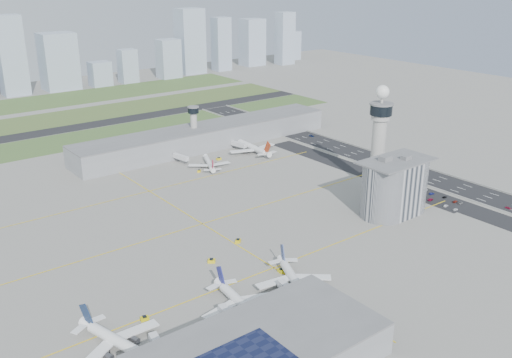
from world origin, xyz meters
TOP-DOWN VIEW (x-y plane):
  - ground at (0.00, 0.00)m, footprint 1000.00×1000.00m
  - grass_strip_0 at (-20.00, 225.00)m, footprint 480.00×50.00m
  - grass_strip_1 at (-20.00, 300.00)m, footprint 480.00×60.00m
  - grass_strip_2 at (-20.00, 380.00)m, footprint 480.00×70.00m
  - runway at (-20.00, 262.00)m, footprint 480.00×22.00m
  - highway at (115.00, 0.00)m, footprint 28.00×500.00m
  - barrier_left at (101.00, 0.00)m, footprint 0.60×500.00m
  - barrier_right at (129.00, 0.00)m, footprint 0.60×500.00m
  - landside_road at (90.00, -10.00)m, footprint 18.00×260.00m
  - parking_lot at (88.00, -22.00)m, footprint 20.00×44.00m
  - taxiway_line_h_0 at (-40.00, -30.00)m, footprint 260.00×0.60m
  - taxiway_line_h_1 at (-40.00, 30.00)m, footprint 260.00×0.60m
  - taxiway_line_h_2 at (-40.00, 90.00)m, footprint 260.00×0.60m
  - taxiway_line_v at (-40.00, 30.00)m, footprint 0.60×260.00m
  - control_tower at (72.00, 8.00)m, footprint 14.00×14.00m
  - secondary_tower at (30.00, 150.00)m, footprint 8.60×8.60m
  - admin_building at (51.99, -22.00)m, footprint 42.00×24.00m
  - terminal_pier at (40.00, 148.00)m, footprint 210.00×32.00m
  - near_terminal at (-88.07, -82.02)m, footprint 84.00×42.00m
  - airplane_near_a at (-121.15, -42.77)m, footprint 45.19×49.57m
  - airplane_near_b at (-72.14, -49.35)m, footprint 38.30×43.70m
  - airplane_near_c at (-43.61, -48.08)m, footprint 47.07×50.15m
  - airplane_far_a at (14.10, 105.81)m, footprint 40.30×42.90m
  - airplane_far_b at (58.12, 114.82)m, footprint 41.53×47.81m
  - jet_bridge_near_1 at (-83.00, -61.00)m, footprint 5.39×14.31m
  - jet_bridge_near_2 at (-53.00, -61.00)m, footprint 5.39×14.31m
  - jet_bridge_far_0 at (2.00, 132.00)m, footprint 5.39×14.31m
  - jet_bridge_far_1 at (52.00, 132.00)m, footprint 5.39×14.31m
  - tug_0 at (-105.67, -31.29)m, footprint 3.62×2.84m
  - tug_1 at (-59.61, -8.48)m, footprint 4.15×4.01m
  - tug_2 at (-40.01, -35.19)m, footprint 2.55×3.46m
  - tug_3 at (-37.74, 0.73)m, footprint 4.00×3.86m
  - tug_4 at (3.01, 101.14)m, footprint 3.37×3.38m
  - tug_5 at (27.97, 114.48)m, footprint 3.55×2.66m
  - car_lot_0 at (82.37, -41.89)m, footprint 3.59×1.52m
  - car_lot_1 at (82.79, -35.35)m, footprint 3.73×1.75m
  - car_lot_2 at (83.77, -24.09)m, footprint 4.53×2.65m
  - car_lot_3 at (83.84, -19.16)m, footprint 4.29×1.85m
  - car_lot_4 at (82.14, -11.39)m, footprint 3.89×1.78m
  - car_lot_5 at (82.37, -4.64)m, footprint 3.97×1.72m
  - car_lot_6 at (93.43, -37.77)m, footprint 4.11×2.17m
  - car_lot_7 at (92.58, -34.77)m, footprint 3.85×1.82m
  - car_lot_8 at (93.64, -26.88)m, footprint 3.22×1.34m
  - car_lot_9 at (92.13, -18.87)m, footprint 3.66×1.61m
  - car_lot_10 at (93.91, -12.87)m, footprint 4.33×2.49m
  - car_lot_11 at (91.97, -2.99)m, footprint 3.81×1.66m
  - car_hw_0 at (108.17, -58.66)m, footprint 1.56×3.35m
  - car_hw_1 at (114.87, 38.46)m, footprint 1.58×3.66m
  - car_hw_2 at (121.05, 118.12)m, footprint 2.28×4.52m
  - car_hw_4 at (108.61, 178.77)m, footprint 1.74×3.76m
  - skyline_bldg_8 at (-19.42, 431.56)m, footprint 26.33×21.06m
  - skyline_bldg_9 at (30.27, 432.32)m, footprint 36.96×29.57m
  - skyline_bldg_10 at (73.27, 423.68)m, footprint 23.01×18.41m
  - skyline_bldg_11 at (108.28, 423.34)m, footprint 20.22×16.18m
  - skyline_bldg_12 at (162.17, 421.29)m, footprint 26.14×20.92m
  - skyline_bldg_13 at (201.27, 433.27)m, footprint 32.26×25.81m
  - skyline_bldg_14 at (244.74, 426.38)m, footprint 21.59×17.28m
  - skyline_bldg_15 at (302.83, 435.54)m, footprint 30.25×24.20m
  - skyline_bldg_16 at (345.49, 415.96)m, footprint 23.04×18.43m
  - skyline_bldg_17 at (382.05, 443.29)m, footprint 22.64×18.11m

SIDE VIEW (x-z plane):
  - ground at x=0.00m, z-range 0.00..0.00m
  - taxiway_line_h_0 at x=-40.00m, z-range 0.00..0.01m
  - taxiway_line_h_1 at x=-40.00m, z-range 0.00..0.01m
  - taxiway_line_h_2 at x=-40.00m, z-range 0.00..0.01m
  - taxiway_line_v at x=-40.00m, z-range 0.00..0.01m
  - grass_strip_0 at x=-20.00m, z-range 0.00..0.08m
  - grass_strip_1 at x=-20.00m, z-range 0.00..0.08m
  - grass_strip_2 at x=-20.00m, z-range 0.00..0.08m
  - landside_road at x=90.00m, z-range 0.00..0.08m
  - highway at x=115.00m, z-range 0.00..0.10m
  - parking_lot at x=88.00m, z-range 0.00..0.10m
  - runway at x=-20.00m, z-range 0.01..0.11m
  - car_lot_7 at x=92.58m, z-range 0.00..1.09m
  - car_lot_11 at x=91.97m, z-range 0.00..1.09m
  - car_lot_8 at x=93.64m, z-range 0.00..1.09m
  - car_lot_6 at x=93.43m, z-range 0.00..1.10m
  - car_hw_0 at x=108.17m, z-range 0.00..1.11m
  - car_lot_10 at x=93.91m, z-range 0.00..1.14m
  - car_lot_9 at x=92.13m, z-range 0.00..1.17m
  - car_hw_1 at x=114.87m, z-range 0.00..1.17m
  - car_lot_2 at x=83.77m, z-range 0.00..1.18m
  - car_lot_1 at x=82.79m, z-range 0.00..1.18m
  - barrier_left at x=101.00m, z-range 0.00..1.20m
  - barrier_right at x=129.00m, z-range 0.00..1.20m
  - car_lot_0 at x=82.37m, z-range 0.00..1.21m
  - car_hw_2 at x=121.05m, z-range 0.00..1.22m
  - car_lot_3 at x=83.84m, z-range 0.00..1.23m
  - car_hw_4 at x=108.61m, z-range 0.00..1.25m
  - car_lot_5 at x=82.37m, z-range 0.00..1.27m
  - car_lot_4 at x=82.14m, z-range 0.00..1.29m
  - tug_4 at x=3.01m, z-range 0.00..1.64m
  - tug_0 at x=-105.67m, z-range 0.00..1.88m
  - tug_2 at x=-40.01m, z-range 0.00..1.90m
  - tug_5 at x=27.97m, z-range 0.00..1.92m
  - tug_3 at x=-37.74m, z-range 0.00..1.92m
  - tug_1 at x=-59.61m, z-range 0.00..2.00m
  - jet_bridge_near_1 at x=-83.00m, z-range 0.00..5.70m
  - jet_bridge_near_2 at x=-53.00m, z-range 0.00..5.70m
  - jet_bridge_far_0 at x=2.00m, z-range 0.00..5.70m
  - jet_bridge_far_1 at x=52.00m, z-range 0.00..5.70m
  - airplane_far_a at x=14.10m, z-range 0.00..9.54m
  - airplane_near_c at x=-43.61m, z-range 0.00..11.17m
  - airplane_near_b at x=-72.14m, z-range 0.00..11.30m
  - airplane_near_a at x=-121.15m, z-range 0.00..11.68m
  - airplane_far_b at x=58.12m, z-range 0.00..12.65m
  - near_terminal at x=-88.07m, z-range -0.07..12.93m
  - terminal_pier at x=40.00m, z-range 0.00..15.80m
  - skyline_bldg_10 at x=73.27m, z-range 0.00..27.75m
  - admin_building at x=51.99m, z-range -1.45..32.05m
  - secondary_tower at x=30.00m, z-range 2.85..34.75m
  - skyline_bldg_11 at x=108.28m, z-range 0.00..38.97m
  - skyline_bldg_17 at x=382.05m, z-range 0.00..41.06m
  - skyline_bldg_12 at x=162.17m, z-range 0.00..46.89m
  - skyline_bldg_9 at x=30.27m, z-range 0.00..62.11m
  - skyline_bldg_15 at x=302.83m, z-range 0.00..63.40m
  - skyline_bldg_14 at x=244.74m, z-range 0.00..68.75m
  - control_tower at x=72.00m, z-range 2.79..67.29m
  - skyline_bldg_16 at x=345.49m, z-range 0.00..71.56m
  - skyline_bldg_13 at x=201.27m, z-range 0.00..81.20m
  - skyline_bldg_8 at x=-19.42m, z-range 0.00..83.39m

